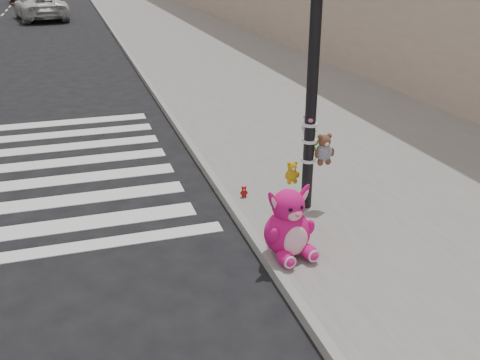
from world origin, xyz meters
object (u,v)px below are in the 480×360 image
object	(u,v)px
signal_pole	(313,101)
red_teddy	(244,192)
pink_bunny	(289,228)
car_white_near	(40,7)

from	to	relation	value
signal_pole	red_teddy	size ratio (longest dim) A/B	21.73
pink_bunny	car_white_near	bearing A→B (deg)	89.04
pink_bunny	car_white_near	world-z (taller)	car_white_near
signal_pole	car_white_near	size ratio (longest dim) A/B	0.73
car_white_near	red_teddy	bearing A→B (deg)	88.17
signal_pole	pink_bunny	bearing A→B (deg)	-123.83
signal_pole	pink_bunny	distance (m)	1.94
pink_bunny	car_white_near	xyz separation A→B (m)	(-3.79, 29.58, 0.24)
red_teddy	car_white_near	world-z (taller)	car_white_near
pink_bunny	red_teddy	world-z (taller)	pink_bunny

